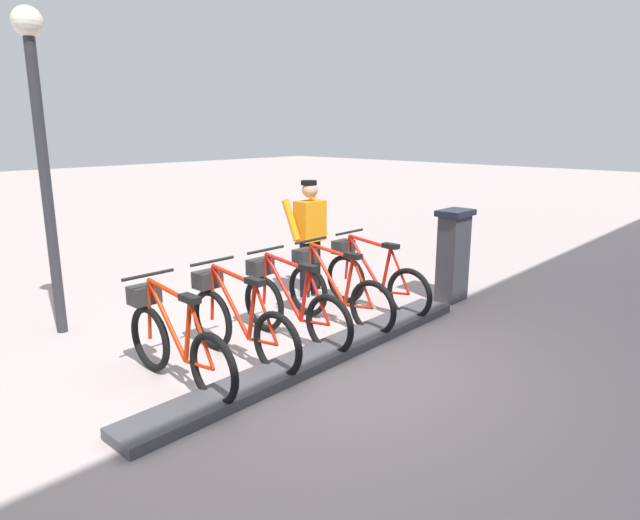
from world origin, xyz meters
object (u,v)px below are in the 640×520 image
Objects in this scene: payment_kiosk at (453,254)px; bike_docked_2 at (290,304)px; bike_docked_4 at (175,341)px; bike_docked_3 at (238,321)px; lamp_post at (39,125)px; bike_docked_1 at (334,290)px; bike_docked_0 at (372,278)px; worker_near_rack at (310,234)px.

bike_docked_2 is at bearing 77.62° from payment_kiosk.
bike_docked_2 is 1.51m from bike_docked_4.
lamp_post is (2.20, 0.90, 1.97)m from bike_docked_3.
lamp_post is at bearing 56.93° from payment_kiosk.
payment_kiosk is 0.74× the size of bike_docked_2.
lamp_post is (2.77, 4.25, 1.73)m from payment_kiosk.
bike_docked_1 is 1.00× the size of bike_docked_2.
bike_docked_0 is 0.48× the size of lamp_post.
payment_kiosk is at bearing -97.92° from bike_docked_4.
bike_docked_2 is at bearing -90.00° from bike_docked_3.
worker_near_rack reaches higher than bike_docked_3.
lamp_post is at bearing 68.59° from worker_near_rack.
worker_near_rack is 3.58m from lamp_post.
worker_near_rack is 0.46× the size of lamp_post.
worker_near_rack reaches higher than payment_kiosk.
bike_docked_0 is at bearing -172.88° from worker_near_rack.
payment_kiosk reaches higher than bike_docked_1.
bike_docked_0 is at bearing 62.46° from payment_kiosk.
payment_kiosk reaches higher than bike_docked_0.
bike_docked_4 is at bearing -176.27° from lamp_post.
bike_docked_0 is 3.01m from bike_docked_4.
bike_docked_3 is at bearing 80.34° from payment_kiosk.
bike_docked_0 is at bearing -90.00° from bike_docked_1.
payment_kiosk is 4.16m from bike_docked_4.
bike_docked_3 is 2.41m from worker_near_rack.
payment_kiosk is at bearing -107.17° from bike_docked_1.
bike_docked_0 and bike_docked_4 have the same top height.
bike_docked_0 is 1.12m from worker_near_rack.
payment_kiosk is at bearing -117.54° from bike_docked_0.
bike_docked_3 is 0.48× the size of lamp_post.
bike_docked_1 is 3.81m from lamp_post.
bike_docked_2 is (0.57, 2.60, -0.24)m from payment_kiosk.
bike_docked_3 is (0.00, 0.75, 0.00)m from bike_docked_2.
bike_docked_3 is at bearing 115.31° from worker_near_rack.
bike_docked_0 is (0.57, 1.10, -0.24)m from payment_kiosk.
worker_near_rack is (1.01, -2.13, 0.48)m from bike_docked_3.
bike_docked_1 and bike_docked_2 have the same top height.
bike_docked_1 is at bearing -132.44° from lamp_post.
worker_near_rack is (1.01, 0.13, 0.48)m from bike_docked_0.
worker_near_rack reaches higher than bike_docked_0.
payment_kiosk is 5.36m from lamp_post.
payment_kiosk is 0.74× the size of bike_docked_3.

